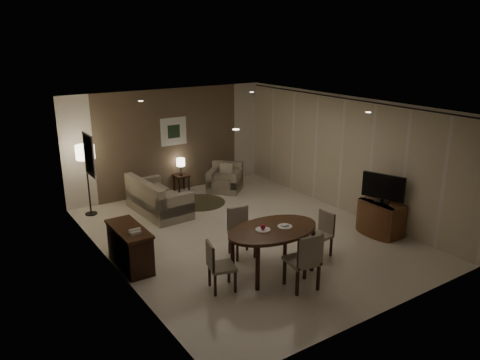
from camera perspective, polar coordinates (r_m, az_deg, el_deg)
room_shell at (r=9.68m, az=-0.66°, el=1.43°), size 5.50×7.00×2.70m
taupe_accent at (r=12.30m, az=-8.53°, el=4.71°), size 3.96×0.03×2.70m
curtain_wall at (r=11.05m, az=12.26°, el=2.89°), size 0.08×6.70×2.58m
curtain_rod at (r=10.80m, az=12.71°, el=9.68°), size 0.03×6.80×0.03m
art_back_frame at (r=12.27m, az=-8.11°, el=5.89°), size 0.72×0.03×0.72m
art_back_canvas at (r=12.26m, az=-8.08°, el=5.87°), size 0.34×0.01×0.34m
art_left_frame at (r=9.18m, az=-17.91°, el=2.91°), size 0.03×0.60×0.80m
art_left_canvas at (r=9.18m, az=-17.82°, el=2.93°), size 0.01×0.46×0.64m
downlight_nl at (r=6.83m, az=-0.50°, el=6.18°), size 0.10×0.10×0.01m
downlight_nr at (r=8.65m, az=15.38°, el=7.96°), size 0.10×0.10×0.01m
downlight_fl at (r=10.00m, az=-12.01°, el=9.39°), size 0.10×0.10×0.01m
downlight_fr at (r=11.32m, az=1.44°, el=10.66°), size 0.10×0.10×0.01m
console_desk at (r=8.64m, az=-13.26°, el=-7.99°), size 0.48×1.20×0.75m
telephone at (r=8.21m, az=-12.71°, el=-6.09°), size 0.20×0.14×0.09m
tv_cabinet at (r=10.19m, az=16.81°, el=-4.44°), size 0.48×0.90×0.70m
flat_tv at (r=9.96m, az=17.07°, el=-0.88°), size 0.36×0.85×0.60m
dining_table at (r=8.28m, az=3.99°, el=-8.51°), size 1.72×1.07×0.81m
chair_near at (r=7.78m, az=7.55°, el=-9.62°), size 0.55×0.55×1.00m
chair_far at (r=8.78m, az=0.27°, el=-6.54°), size 0.51×0.51×0.90m
chair_left at (r=7.70m, az=-2.20°, el=-10.44°), size 0.50×0.50×0.84m
chair_right at (r=8.92m, az=9.59°, el=-6.63°), size 0.43×0.43×0.84m
plate_a at (r=8.04m, az=2.81°, el=-6.07°), size 0.26×0.26×0.02m
plate_b at (r=8.20m, az=5.49°, el=-5.67°), size 0.26×0.26×0.02m
fruit_apple at (r=8.02m, az=2.82°, el=-5.72°), size 0.09×0.09×0.09m
napkin at (r=8.19m, az=5.50°, el=-5.52°), size 0.12×0.08×0.03m
round_rug at (r=11.68m, az=-4.87°, el=-2.73°), size 1.24×1.24×0.01m
sofa at (r=11.03m, az=-9.88°, el=-1.91°), size 1.81×0.98×0.83m
armchair at (r=12.40m, az=-1.87°, el=0.29°), size 1.13×1.13×0.73m
side_table at (r=12.46m, az=-7.15°, el=-0.41°), size 0.36×0.36×0.46m
table_lamp at (r=12.32m, az=-7.23°, el=1.72°), size 0.22×0.22×0.50m
floor_lamp at (r=11.18m, az=-18.05°, el=-0.06°), size 0.42×0.42×1.65m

